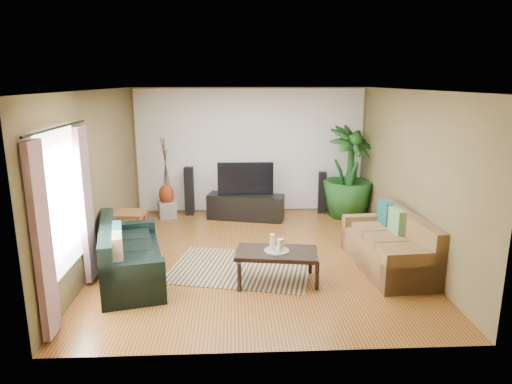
{
  "coord_description": "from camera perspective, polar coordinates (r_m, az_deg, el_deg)",
  "views": [
    {
      "loc": [
        -0.36,
        -7.09,
        2.84
      ],
      "look_at": [
        0.0,
        0.2,
        1.05
      ],
      "focal_mm": 32.0,
      "sensor_mm": 36.0,
      "label": 1
    }
  ],
  "objects": [
    {
      "name": "wall_front",
      "position": [
        4.6,
        1.82,
        -5.14
      ],
      "size": [
        5.0,
        0.0,
        5.0
      ],
      "primitive_type": "plane",
      "rotation": [
        -1.57,
        0.0,
        0.0
      ],
      "color": "brown",
      "rests_on": "ground"
    },
    {
      "name": "candle_mid",
      "position": [
        6.49,
        3.0,
        -6.65
      ],
      "size": [
        0.07,
        0.07,
        0.18
      ],
      "primitive_type": "cylinder",
      "color": "beige",
      "rests_on": "candle_tray"
    },
    {
      "name": "pedestal",
      "position": [
        9.87,
        -11.04,
        -2.15
      ],
      "size": [
        0.43,
        0.43,
        0.35
      ],
      "primitive_type": "cube",
      "rotation": [
        0.0,
        0.0,
        0.29
      ],
      "color": "#999996",
      "rests_on": "floor"
    },
    {
      "name": "window_pane",
      "position": [
        6.06,
        -23.22,
        -1.12
      ],
      "size": [
        0.0,
        1.8,
        1.8
      ],
      "primitive_type": "plane",
      "rotation": [
        1.57,
        0.0,
        1.57
      ],
      "color": "white",
      "rests_on": "ground"
    },
    {
      "name": "floor",
      "position": [
        7.65,
        0.07,
        -8.02
      ],
      "size": [
        5.5,
        5.5,
        0.0
      ],
      "primitive_type": "plane",
      "color": "#965C26",
      "rests_on": "ground"
    },
    {
      "name": "candle_tray",
      "position": [
        6.56,
        2.6,
        -7.33
      ],
      "size": [
        0.36,
        0.36,
        0.02
      ],
      "primitive_type": "cylinder",
      "color": "gray",
      "rests_on": "coffee_table"
    },
    {
      "name": "tv_stand",
      "position": [
        9.55,
        -1.3,
        -1.87
      ],
      "size": [
        1.64,
        0.84,
        0.52
      ],
      "primitive_type": "cube",
      "rotation": [
        0.0,
        0.0,
        -0.24
      ],
      "color": "black",
      "rests_on": "floor"
    },
    {
      "name": "wall_back",
      "position": [
        9.96,
        -0.73,
        5.18
      ],
      "size": [
        5.0,
        0.0,
        5.0
      ],
      "primitive_type": "plane",
      "rotation": [
        1.57,
        0.0,
        0.0
      ],
      "color": "brown",
      "rests_on": "ground"
    },
    {
      "name": "sofa_right",
      "position": [
        7.34,
        16.16,
        -6.01
      ],
      "size": [
        1.01,
        1.97,
        0.85
      ],
      "primitive_type": "cube",
      "rotation": [
        0.0,
        0.0,
        -1.49
      ],
      "color": "brown",
      "rests_on": "floor"
    },
    {
      "name": "backwall_panel",
      "position": [
        9.95,
        -0.72,
        5.17
      ],
      "size": [
        4.9,
        0.0,
        4.9
      ],
      "primitive_type": "plane",
      "rotation": [
        1.57,
        0.0,
        0.0
      ],
      "color": "white",
      "rests_on": "ground"
    },
    {
      "name": "side_table",
      "position": [
        8.52,
        -15.38,
        -4.23
      ],
      "size": [
        0.57,
        0.57,
        0.56
      ],
      "primitive_type": "cube",
      "rotation": [
        0.0,
        0.0,
        -0.09
      ],
      "color": "brown",
      "rests_on": "floor"
    },
    {
      "name": "area_rug",
      "position": [
        7.18,
        -1.93,
        -9.49
      ],
      "size": [
        2.41,
        1.95,
        0.01
      ],
      "primitive_type": "cube",
      "rotation": [
        0.0,
        0.0,
        -0.23
      ],
      "color": "tan",
      "rests_on": "floor"
    },
    {
      "name": "plant_pot",
      "position": [
        9.96,
        11.33,
        -2.23
      ],
      "size": [
        0.35,
        0.35,
        0.28
      ],
      "primitive_type": "cylinder",
      "color": "black",
      "rests_on": "floor"
    },
    {
      "name": "curtain_near",
      "position": [
        5.44,
        -25.15,
        -5.69
      ],
      "size": [
        0.08,
        0.35,
        2.2
      ],
      "primitive_type": "cube",
      "color": "gray",
      "rests_on": "ground"
    },
    {
      "name": "wall_right",
      "position": [
        7.79,
        18.78,
        2.01
      ],
      "size": [
        0.0,
        5.5,
        5.5
      ],
      "primitive_type": "plane",
      "rotation": [
        1.57,
        0.0,
        -1.57
      ],
      "color": "brown",
      "rests_on": "ground"
    },
    {
      "name": "wall_left",
      "position": [
        7.55,
        -19.23,
        1.62
      ],
      "size": [
        0.0,
        5.5,
        5.5
      ],
      "primitive_type": "plane",
      "rotation": [
        1.57,
        0.0,
        1.57
      ],
      "color": "brown",
      "rests_on": "ground"
    },
    {
      "name": "candle_tall",
      "position": [
        6.54,
        2.06,
        -6.24
      ],
      "size": [
        0.07,
        0.07,
        0.23
      ],
      "primitive_type": "cylinder",
      "color": "beige",
      "rests_on": "candle_tray"
    },
    {
      "name": "potted_plant",
      "position": [
        9.77,
        11.56,
        2.4
      ],
      "size": [
        1.5,
        1.5,
        1.92
      ],
      "primitive_type": "imported",
      "rotation": [
        0.0,
        0.0,
        0.62
      ],
      "color": "#174617",
      "rests_on": "floor"
    },
    {
      "name": "speaker_left",
      "position": [
        9.91,
        -8.34,
        0.11
      ],
      "size": [
        0.2,
        0.22,
        1.04
      ],
      "primitive_type": "cube",
      "rotation": [
        0.0,
        0.0,
        -0.04
      ],
      "color": "black",
      "rests_on": "floor"
    },
    {
      "name": "ceiling",
      "position": [
        7.1,
        0.08,
        12.65
      ],
      "size": [
        5.5,
        5.5,
        0.0
      ],
      "primitive_type": "plane",
      "rotation": [
        3.14,
        0.0,
        0.0
      ],
      "color": "white",
      "rests_on": "ground"
    },
    {
      "name": "television",
      "position": [
        9.43,
        -1.33,
        1.69
      ],
      "size": [
        1.15,
        0.06,
        0.68
      ],
      "primitive_type": "cube",
      "color": "black",
      "rests_on": "tv_stand"
    },
    {
      "name": "curtain_rod",
      "position": [
        5.89,
        -23.59,
        7.37
      ],
      "size": [
        0.03,
        1.9,
        0.03
      ],
      "primitive_type": "cylinder",
      "rotation": [
        1.57,
        0.0,
        0.0
      ],
      "color": "black",
      "rests_on": "ground"
    },
    {
      "name": "speaker_right",
      "position": [
        10.07,
        8.26,
        -0.07
      ],
      "size": [
        0.18,
        0.2,
        0.91
      ],
      "primitive_type": "cube",
      "rotation": [
        0.0,
        0.0,
        -0.11
      ],
      "color": "black",
      "rests_on": "floor"
    },
    {
      "name": "curtain_far",
      "position": [
        6.79,
        -20.49,
        -1.54
      ],
      "size": [
        0.08,
        0.35,
        2.2
      ],
      "primitive_type": "cube",
      "color": "gray",
      "rests_on": "ground"
    },
    {
      "name": "sofa_left",
      "position": [
        6.91,
        -15.35,
        -7.19
      ],
      "size": [
        1.24,
        2.04,
        0.85
      ],
      "primitive_type": "cube",
      "rotation": [
        0.0,
        0.0,
        1.81
      ],
      "color": "black",
      "rests_on": "floor"
    },
    {
      "name": "vase",
      "position": [
        9.78,
        -11.13,
        -0.28
      ],
      "size": [
        0.32,
        0.32,
        0.44
      ],
      "primitive_type": "ellipsoid",
      "color": "maroon",
      "rests_on": "pedestal"
    },
    {
      "name": "coffee_table",
      "position": [
        6.65,
        2.58,
        -9.3
      ],
      "size": [
        1.24,
        0.8,
        0.47
      ],
      "primitive_type": "cube",
      "rotation": [
        0.0,
        0.0,
        -0.15
      ],
      "color": "black",
      "rests_on": "floor"
    },
    {
      "name": "candle_short",
      "position": [
        6.59,
        3.17,
        -6.47
      ],
      "size": [
        0.07,
        0.07,
        0.15
      ],
      "primitive_type": "cylinder",
      "color": "#F1E3CC",
      "rests_on": "candle_tray"
    }
  ]
}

